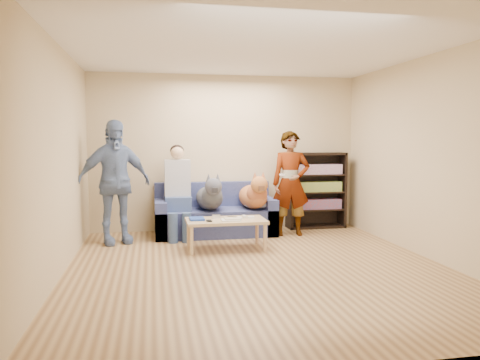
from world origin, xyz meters
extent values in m
plane|color=brown|center=(0.00, 0.00, 0.00)|extent=(5.00, 5.00, 0.00)
plane|color=white|center=(0.00, 0.00, 2.60)|extent=(5.00, 5.00, 0.00)
plane|color=tan|center=(0.00, 2.50, 1.30)|extent=(4.50, 0.00, 4.50)
plane|color=tan|center=(0.00, -2.50, 1.30)|extent=(4.50, 0.00, 4.50)
plane|color=tan|center=(-2.25, 0.00, 1.30)|extent=(0.00, 5.00, 5.00)
plane|color=tan|center=(2.25, 0.00, 1.30)|extent=(0.00, 5.00, 5.00)
ellipsoid|color=#AAAAAE|center=(0.41, 1.89, 0.50)|extent=(0.44, 0.37, 0.15)
imported|color=gray|center=(0.94, 1.80, 0.83)|extent=(0.65, 0.47, 1.66)
imported|color=#7888C0|center=(-1.78, 1.69, 0.91)|extent=(1.15, 0.77, 1.82)
cube|color=silver|center=(0.74, 1.60, 0.98)|extent=(0.06, 0.12, 0.03)
cube|color=navy|center=(-0.63, 1.07, 0.43)|extent=(0.20, 0.26, 0.03)
cube|color=silver|center=(-0.18, 0.92, 0.43)|extent=(0.26, 0.20, 0.02)
cube|color=#B2A78F|center=(-0.15, 0.94, 0.44)|extent=(0.22, 0.17, 0.01)
cube|color=#B0B0B5|center=(-0.35, 1.14, 0.45)|extent=(0.11, 0.06, 0.05)
cube|color=silver|center=(0.05, 1.12, 0.43)|extent=(0.04, 0.13, 0.03)
cube|color=white|center=(0.13, 1.04, 0.43)|extent=(0.09, 0.06, 0.03)
cylinder|color=silver|center=(-0.03, 1.00, 0.43)|extent=(0.07, 0.07, 0.02)
cylinder|color=white|center=(-0.03, 1.08, 0.43)|extent=(0.07, 0.07, 0.02)
cylinder|color=orange|center=(-0.25, 0.86, 0.42)|extent=(0.13, 0.06, 0.01)
cylinder|color=black|center=(-0.11, 1.20, 0.42)|extent=(0.13, 0.08, 0.01)
cube|color=black|center=(-0.48, 0.90, 0.43)|extent=(0.07, 0.12, 0.02)
cube|color=#515B93|center=(-0.25, 2.05, 0.21)|extent=(1.90, 0.85, 0.42)
cube|color=#515B93|center=(-0.25, 2.38, 0.62)|extent=(1.90, 0.18, 0.40)
cube|color=#515B93|center=(-1.11, 2.05, 0.29)|extent=(0.18, 0.85, 0.58)
cube|color=#515B93|center=(0.61, 2.05, 0.29)|extent=(0.18, 0.85, 0.58)
cube|color=#3E5E88|center=(-0.84, 1.97, 0.53)|extent=(0.40, 0.38, 0.22)
cylinder|color=#3D5187|center=(-0.94, 1.55, 0.21)|extent=(0.14, 0.14, 0.47)
cylinder|color=#3C5985|center=(-0.74, 1.55, 0.21)|extent=(0.14, 0.14, 0.47)
cube|color=#B8B8BD|center=(-0.84, 2.07, 0.92)|extent=(0.40, 0.24, 0.58)
sphere|color=tan|center=(-0.84, 2.07, 1.32)|extent=(0.21, 0.21, 0.21)
ellipsoid|color=black|center=(-0.84, 2.10, 1.35)|extent=(0.22, 0.22, 0.19)
ellipsoid|color=#474A50|center=(-0.35, 1.99, 0.60)|extent=(0.42, 0.87, 0.36)
sphere|color=#4D5158|center=(-0.35, 1.67, 0.69)|extent=(0.31, 0.31, 0.31)
sphere|color=#53565E|center=(-0.35, 1.49, 0.83)|extent=(0.25, 0.25, 0.25)
cube|color=black|center=(-0.35, 1.37, 0.80)|extent=(0.08, 0.12, 0.07)
cone|color=#50525B|center=(-0.41, 1.52, 0.97)|extent=(0.08, 0.08, 0.12)
cone|color=#53575E|center=(-0.28, 1.52, 0.97)|extent=(0.08, 0.08, 0.12)
cylinder|color=#4B4C55|center=(-0.35, 2.42, 0.57)|extent=(0.05, 0.28, 0.17)
ellipsoid|color=#C4743C|center=(0.36, 1.99, 0.61)|extent=(0.43, 0.90, 0.37)
sphere|color=#B85F38|center=(0.36, 1.69, 0.69)|extent=(0.32, 0.32, 0.32)
sphere|color=#B87838|center=(0.36, 1.53, 0.84)|extent=(0.26, 0.26, 0.26)
cube|color=brown|center=(0.36, 1.41, 0.81)|extent=(0.08, 0.12, 0.07)
cone|color=#AD5734|center=(0.30, 1.55, 0.98)|extent=(0.08, 0.08, 0.12)
cone|color=#C46B3B|center=(0.42, 1.55, 0.98)|extent=(0.08, 0.08, 0.12)
cylinder|color=#BE8B3A|center=(0.36, 2.38, 0.57)|extent=(0.05, 0.29, 0.17)
cube|color=tan|center=(-0.23, 1.02, 0.40)|extent=(1.10, 0.60, 0.04)
cylinder|color=#D8C385|center=(-0.73, 0.77, 0.19)|extent=(0.05, 0.05, 0.38)
cylinder|color=tan|center=(0.27, 0.77, 0.19)|extent=(0.05, 0.05, 0.38)
cylinder|color=tan|center=(-0.73, 1.27, 0.19)|extent=(0.05, 0.05, 0.38)
cylinder|color=tan|center=(0.27, 1.27, 0.19)|extent=(0.05, 0.05, 0.38)
cube|color=black|center=(1.07, 2.32, 0.65)|extent=(0.04, 0.34, 1.30)
cube|color=black|center=(2.03, 2.32, 0.65)|extent=(0.04, 0.34, 1.30)
cube|color=black|center=(1.55, 2.32, 1.28)|extent=(1.00, 0.34, 0.04)
cube|color=black|center=(1.55, 2.32, 0.02)|extent=(1.00, 0.34, 0.04)
cube|color=black|center=(1.55, 2.48, 0.65)|extent=(1.00, 0.02, 1.30)
cube|color=black|center=(1.55, 2.32, 0.32)|extent=(0.94, 0.32, 0.03)
cube|color=black|center=(1.55, 2.32, 0.62)|extent=(0.94, 0.32, 0.02)
cube|color=black|center=(1.55, 2.32, 0.92)|extent=(0.94, 0.32, 0.02)
cube|color=#B23333|center=(1.55, 2.30, 0.42)|extent=(0.84, 0.24, 0.17)
cube|color=gold|center=(1.55, 2.30, 0.72)|extent=(0.84, 0.24, 0.17)
cube|color=#994C99|center=(1.55, 2.30, 1.02)|extent=(0.84, 0.24, 0.17)
camera|label=1|loc=(-1.23, -5.32, 1.53)|focal=35.00mm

